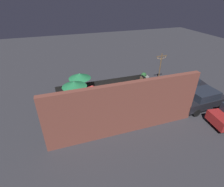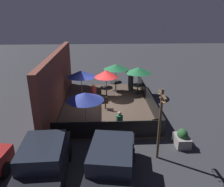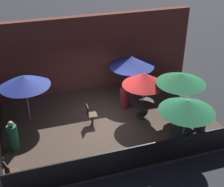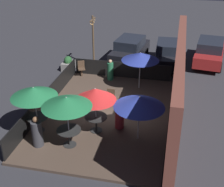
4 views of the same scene
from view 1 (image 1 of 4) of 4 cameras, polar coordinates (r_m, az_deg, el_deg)
name	(u,v)px [view 1 (image 1 of 4)]	position (r m, az deg, el deg)	size (l,w,h in m)	color
ground_plane	(111,106)	(14.82, -0.41, -4.16)	(60.00, 60.00, 0.00)	#2D2D33
patio_deck	(111,106)	(14.78, -0.41, -3.97)	(8.71, 5.97, 0.12)	#47382D
building_wall	(126,109)	(11.28, 4.71, -5.01)	(10.31, 0.36, 3.77)	brown
fence_front	(101,85)	(16.94, -3.54, 2.86)	(8.51, 0.05, 0.95)	black
fence_side_left	(156,92)	(16.17, 14.26, 0.48)	(0.05, 5.77, 0.95)	black
patio_umbrella_0	(80,76)	(15.61, -10.54, 5.70)	(1.96, 1.96, 2.12)	#B2B2B7
patio_umbrella_1	(74,84)	(13.98, -12.24, 3.00)	(1.96, 1.96, 2.22)	#B2B2B7
patio_umbrella_2	(92,89)	(13.53, -6.53, 1.57)	(1.76, 1.76, 2.07)	#B2B2B7
patio_umbrella_3	(153,86)	(14.06, 13.24, 2.27)	(2.03, 2.03, 2.06)	#B2B2B7
patio_umbrella_4	(95,102)	(11.95, -5.43, -2.78)	(2.08, 2.08, 2.01)	#B2B2B7
dining_table_0	(81,89)	(16.20, -10.10, 1.41)	(0.95, 0.95, 0.71)	black
dining_table_1	(76,99)	(14.67, -11.64, -1.93)	(0.98, 0.98, 0.74)	black
dining_table_2	(93,102)	(14.16, -6.25, -2.79)	(0.96, 0.96, 0.72)	black
patio_chair_0	(141,81)	(17.82, 9.31, 4.08)	(0.53, 0.53, 0.93)	#4C3828
patio_chair_1	(119,99)	(14.64, 2.45, -1.81)	(0.42, 0.42, 0.90)	#4C3828
patron_0	(148,89)	(16.34, 11.71, 1.49)	(0.38, 0.38, 1.24)	#236642
patron_1	(102,108)	(13.52, -3.38, -4.74)	(0.46, 0.46, 1.17)	maroon
patron_2	(71,93)	(15.72, -13.34, 0.20)	(0.51, 0.51, 1.34)	#333338
planter_box	(144,77)	(19.31, 10.29, 5.32)	(0.95, 0.67, 0.90)	gray
light_post	(160,68)	(18.05, 15.40, 8.08)	(1.10, 0.12, 3.32)	brown
parked_car_0	(184,85)	(17.72, 22.32, 2.71)	(4.19, 2.27, 1.62)	black
parked_car_1	(202,99)	(15.98, 27.34, -1.60)	(3.86, 1.89, 1.62)	black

